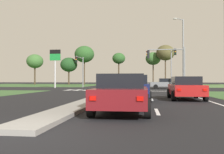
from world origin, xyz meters
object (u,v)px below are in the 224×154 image
Objects in this scene: pedestrian_at_median at (127,81)px; treeline_third at (84,54)px; car_red_fourth at (186,88)px; traffic_signal_far_right at (173,61)px; fuel_price_totem at (55,60)px; treeline_second at (69,65)px; treeline_fourth at (119,59)px; car_grey_second at (165,83)px; traffic_signal_near_right at (169,61)px; car_maroon_third at (123,93)px; street_lamp_near at (222,29)px; traffic_signal_far_left at (80,66)px; car_black_fifth at (122,82)px; street_lamp_second at (182,50)px; treeline_near at (35,61)px; treeline_fifth at (153,59)px; treeline_sixth at (165,53)px; car_navy_near at (134,87)px.

treeline_third reaches higher than pedestrian_at_median.
car_red_fourth is 0.40× the size of treeline_third.
fuel_price_totem is (-19.28, -0.81, 0.36)m from traffic_signal_far_right.
traffic_signal_far_right is at bearing -45.48° from treeline_second.
fuel_price_totem is at bearing -105.71° from treeline_fourth.
traffic_signal_near_right reaches higher than car_grey_second.
car_maroon_third is (-3.96, -27.22, -0.01)m from car_grey_second.
traffic_signal_far_left is at bearing 123.80° from street_lamp_near.
street_lamp_near is (1.94, -20.05, 3.82)m from car_grey_second.
car_black_fifth is at bearing 103.27° from street_lamp_near.
street_lamp_second is at bearing 81.82° from car_red_fourth.
treeline_fifth is (33.16, -0.06, 0.38)m from treeline_near.
car_red_fourth is at bearing -89.82° from treeline_fifth.
traffic_signal_far_right is 3.62× the size of pedestrian_at_median.
car_black_fifth is at bearing -17.19° from treeline_second.
car_grey_second is 34.20m from treeline_third.
car_maroon_third is 32.88m from fuel_price_totem.
treeline_second is at bearing 163.45° from treeline_third.
fuel_price_totem is 27.18m from treeline_second.
car_red_fourth is 0.44× the size of street_lamp_second.
car_maroon_third is 59.66m from treeline_second.
traffic_signal_far_left reaches higher than traffic_signal_near_right.
car_red_fourth is (3.51, 6.73, -0.00)m from car_maroon_third.
car_grey_second is at bearing -35.26° from pedestrian_at_median.
car_red_fourth is 27.42m from traffic_signal_far_left.
treeline_fourth is (-1.47, 6.16, 6.39)m from car_black_fifth.
traffic_signal_near_right reaches higher than pedestrian_at_median.
treeline_fourth is 0.87× the size of treeline_sixth.
treeline_third is at bearing -5.80° from treeline_near.
fuel_price_totem is at bearing -177.59° from traffic_signal_far_right.
treeline_sixth is (6.10, 47.87, 7.40)m from car_navy_near.
street_lamp_second reaches higher than treeline_fourth.
street_lamp_second reaches higher than traffic_signal_near_right.
traffic_signal_far_right is at bearing -13.48° from pedestrian_at_median.
car_grey_second reaches higher than car_red_fourth.
car_grey_second reaches higher than car_maroon_third.
treeline_sixth reaches higher than fuel_price_totem.
car_black_fifth is 0.86× the size of traffic_signal_far_left.
treeline_sixth is at bearing 80.03° from pedestrian_at_median.
treeline_fourth is (9.06, 2.85, -1.02)m from treeline_third.
treeline_fifth is at bearing 86.58° from car_maroon_third.
treeline_second is (-25.79, 32.19, 0.30)m from street_lamp_second.
car_black_fifth is at bearing 100.20° from car_red_fourth.
traffic_signal_far_left reaches higher than car_navy_near.
street_lamp_second is 35.74m from treeline_fourth.
traffic_signal_near_right is at bearing -57.46° from treeline_second.
traffic_signal_near_right is 39.80m from treeline_fourth.
street_lamp_near is at bearing 14.20° from car_navy_near.
street_lamp_near is 0.93× the size of treeline_fifth.
street_lamp_second is (2.20, 4.79, 1.76)m from traffic_signal_near_right.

